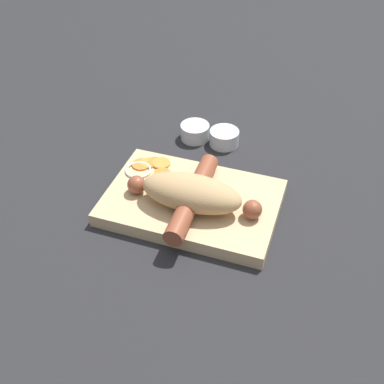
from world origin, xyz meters
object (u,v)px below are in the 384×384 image
at_px(food_tray, 192,202).
at_px(bread_roll, 191,193).
at_px(condiment_cup_near, 226,139).
at_px(sausage, 193,197).
at_px(condiment_cup_far, 195,132).

distance_m(food_tray, bread_roll, 0.04).
bearing_deg(condiment_cup_near, food_tray, 89.06).
distance_m(food_tray, sausage, 0.03).
bearing_deg(sausage, food_tray, -66.92).
distance_m(bread_roll, sausage, 0.01).
bearing_deg(condiment_cup_far, bread_roll, 107.14).
distance_m(condiment_cup_near, condiment_cup_far, 0.06).
distance_m(bread_roll, condiment_cup_far, 0.20).
bearing_deg(condiment_cup_far, food_tray, 107.24).
height_order(food_tray, condiment_cup_near, condiment_cup_near).
bearing_deg(bread_roll, sausage, -99.30).
height_order(food_tray, condiment_cup_far, condiment_cup_far).
bearing_deg(bread_roll, food_tray, -73.81).
distance_m(food_tray, condiment_cup_far, 0.18).
height_order(food_tray, sausage, sausage).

